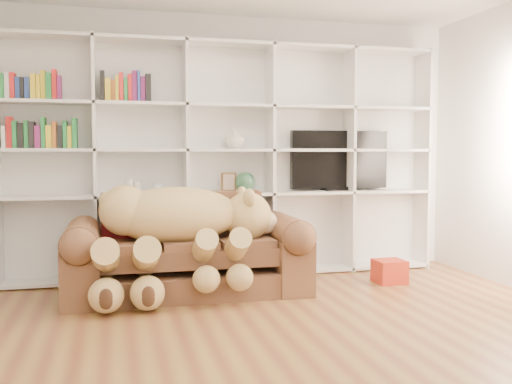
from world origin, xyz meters
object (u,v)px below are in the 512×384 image
object	(u,v)px
teddy_bear	(178,226)
tv	(339,161)
sofa	(187,256)
gift_box	(389,271)

from	to	relation	value
teddy_bear	tv	xyz separation A→B (m)	(1.84, 0.85, 0.55)
teddy_bear	tv	distance (m)	2.10
sofa	teddy_bear	world-z (taller)	teddy_bear
sofa	tv	xyz separation A→B (m)	(1.74, 0.67, 0.84)
sofa	gift_box	bearing A→B (deg)	-2.70
sofa	teddy_bear	distance (m)	0.36
gift_box	tv	size ratio (longest dim) A/B	0.26
teddy_bear	gift_box	world-z (taller)	teddy_bear
sofa	tv	bearing A→B (deg)	20.97
sofa	tv	distance (m)	2.05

